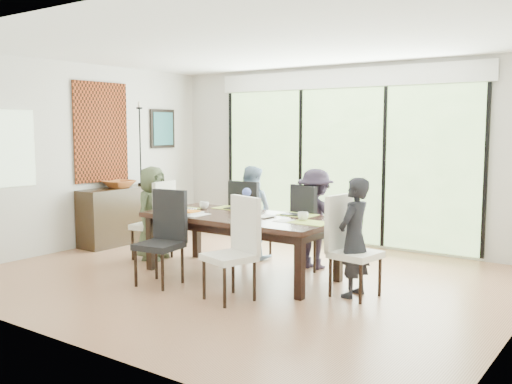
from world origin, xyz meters
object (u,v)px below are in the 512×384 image
Objects in this scene: person_right_end at (354,237)px; chair_left_end at (152,220)px; laptop at (182,209)px; chair_right_end at (356,246)px; person_far_left at (251,212)px; cup_a at (204,205)px; chair_far_left at (252,219)px; chair_far_right at (316,226)px; chair_near_left at (159,238)px; vase at (247,210)px; person_left_end at (153,213)px; bowl at (119,184)px; person_far_right at (315,219)px; cup_c at (303,216)px; sideboard at (125,215)px; table_top at (241,218)px; chair_near_right at (229,249)px; cup_b at (246,214)px.

chair_left_end is at bearing -88.47° from person_right_end.
laptop is (0.65, -0.10, 0.21)m from chair_left_end.
chair_right_end is 2.12m from person_far_left.
person_far_left reaches higher than cup_a.
person_far_left is (0.00, -0.02, 0.09)m from chair_far_left.
chair_far_right and chair_near_left have the same top height.
chair_far_right is 9.17× the size of vase.
person_left_end is 2.77× the size of bowl.
person_right_end is at bearing 97.61° from chair_right_end.
person_far_right reaches higher than cup_c.
chair_left_end reaches higher than cup_c.
chair_far_right is at bearing 175.91° from chair_far_left.
sideboard reaches higher than laptop.
person_right_end is 1.25m from person_far_right.
person_right_end is at bearing -3.94° from cup_a.
chair_far_left is at bearing 80.86° from chair_near_left.
table_top is at bearing 76.03° from chair_far_right.
person_far_right is 10.75× the size of vase.
chair_near_right is (1.00, 0.00, 0.00)m from chair_near_left.
chair_far_left is 1.72m from chair_near_left.
cup_b is (0.15, -0.10, 0.07)m from table_top.
chair_far_left and chair_near_left have the same top height.
chair_near_right is (0.50, -0.87, -0.17)m from table_top.
table_top is 2.18× the size of chair_far_left.
chair_right_end is 1.27m from chair_far_right.
cup_c is at bearing -99.57° from person_left_end.
person_right_end reaches higher than chair_right_end.
cup_c is at bearing -7.56° from sideboard.
chair_far_right is 0.85× the size of person_far_left.
bowl is at bearing 173.76° from chair_near_right.
vase is at bearing 45.00° from table_top.
chair_near_right is at bearing 138.64° from chair_right_end.
cup_c reaches higher than laptop.
person_left_end is at bearing -21.25° from bowl.
person_far_left is 2.77× the size of bowl.
chair_left_end is 1.00× the size of chair_near_right.
table_top is at bearing 57.02° from person_far_right.
person_left_end is at bearing 31.94° from person_far_left.
chair_far_right and chair_near_right have the same top height.
cup_c is at bearing 7.13° from table_top.
chair_near_right reaches higher than cup_b.
person_right_end is at bearing 81.91° from chair_left_end.
person_left_end is at bearing 167.20° from laptop.
person_far_right is 3.25m from bowl.
cup_a is at bearing 92.53° from chair_left_end.
person_right_end is at bearing 149.80° from person_far_left.
vase is 0.97× the size of cup_c.
chair_right_end is at bearing 157.11° from chair_far_right.
person_left_end reaches higher than bowl.
person_right_end is at bearing 58.16° from chair_near_right.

